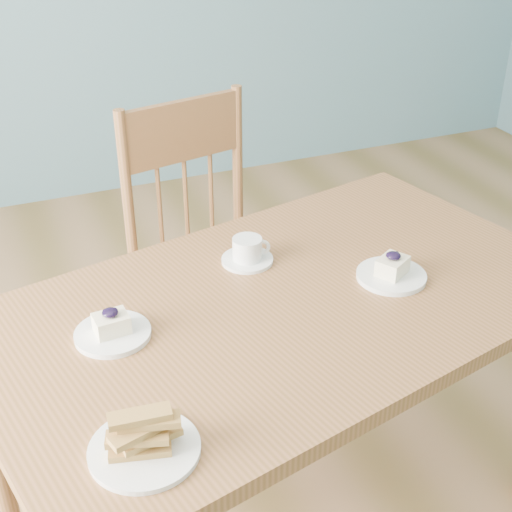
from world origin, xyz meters
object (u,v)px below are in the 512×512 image
cheesecake_plate_far (112,329)px  coffee_cup (248,252)px  biscotti_plate (143,439)px  cheesecake_plate_near (392,272)px  dining_table (285,325)px  dining_chair (211,255)px

cheesecake_plate_far → coffee_cup: 0.43m
biscotti_plate → cheesecake_plate_near: bearing=25.2°
dining_table → cheesecake_plate_near: cheesecake_plate_near is taller
dining_table → cheesecake_plate_far: size_ratio=9.43×
cheesecake_plate_near → biscotti_plate: biscotti_plate is taller
cheesecake_plate_far → biscotti_plate: size_ratio=0.83×
dining_chair → cheesecake_plate_far: (-0.44, -0.65, 0.26)m
cheesecake_plate_near → coffee_cup: size_ratio=1.30×
dining_table → dining_chair: size_ratio=1.56×
cheesecake_plate_far → coffee_cup: bearing=25.3°
biscotti_plate → dining_table: bearing=39.0°
cheesecake_plate_far → cheesecake_plate_near: bearing=-2.0°
coffee_cup → cheesecake_plate_near: bearing=-21.9°
dining_table → biscotti_plate: 0.56m
biscotti_plate → dining_chair: bearing=65.2°
dining_chair → cheesecake_plate_near: 0.76m
biscotti_plate → cheesecake_plate_far: bearing=86.4°
dining_chair → biscotti_plate: bearing=-127.4°
cheesecake_plate_near → cheesecake_plate_far: 0.68m
dining_table → coffee_cup: bearing=82.3°
cheesecake_plate_far → dining_chair: bearing=55.8°
dining_chair → cheesecake_plate_near: (0.24, -0.68, 0.26)m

